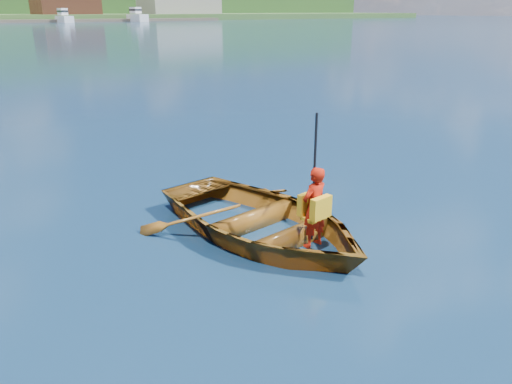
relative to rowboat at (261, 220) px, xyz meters
name	(u,v)px	position (x,y,z in m)	size (l,w,h in m)	color
ground	(237,226)	(-0.10, 0.47, -0.24)	(600.00, 600.00, 0.00)	#121D3B
rowboat	(261,220)	(0.00, 0.00, 0.00)	(3.14, 4.09, 0.79)	brown
child_paddler	(314,207)	(0.25, -0.88, 0.43)	(0.44, 0.37, 1.82)	#AC1708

